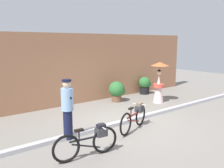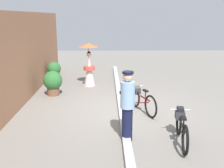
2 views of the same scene
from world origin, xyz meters
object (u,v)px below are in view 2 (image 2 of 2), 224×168
at_px(person_officer, 127,105).
at_px(potted_plant_by_door, 55,71).
at_px(bicycle_near_officer, 141,98).
at_px(potted_plant_small, 53,82).
at_px(bicycle_far_side, 181,126).
at_px(person_with_parasol, 89,65).

bearing_deg(person_officer, potted_plant_by_door, 25.70).
height_order(bicycle_near_officer, potted_plant_small, potted_plant_small).
distance_m(bicycle_near_officer, potted_plant_small, 3.61).
relative_size(bicycle_near_officer, person_officer, 0.96).
bearing_deg(bicycle_far_side, person_officer, 85.37).
xyz_separation_m(potted_plant_by_door, potted_plant_small, (-2.20, -0.38, 0.02)).
height_order(bicycle_far_side, person_officer, person_officer).
distance_m(person_officer, person_with_parasol, 5.38).
relative_size(person_with_parasol, potted_plant_small, 1.95).
relative_size(bicycle_near_officer, potted_plant_by_door, 1.80).
distance_m(person_with_parasol, potted_plant_by_door, 1.90).
height_order(bicycle_near_officer, person_officer, person_officer).
bearing_deg(bicycle_near_officer, person_with_parasol, 29.90).
bearing_deg(potted_plant_by_door, person_officer, -154.30).
relative_size(bicycle_near_officer, bicycle_far_side, 0.98).
xyz_separation_m(bicycle_far_side, person_with_parasol, (5.34, 2.54, 0.53)).
relative_size(person_officer, person_with_parasol, 0.94).
bearing_deg(bicycle_far_side, person_with_parasol, 25.42).
relative_size(potted_plant_by_door, potted_plant_small, 0.97).
distance_m(bicycle_near_officer, bicycle_far_side, 2.25).
distance_m(bicycle_far_side, potted_plant_small, 5.50).
height_order(bicycle_near_officer, potted_plant_by_door, potted_plant_by_door).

